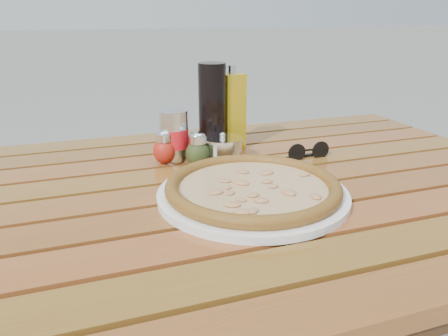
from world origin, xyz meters
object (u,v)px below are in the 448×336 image
object	(u,v)px
pizza	(253,187)
plate	(253,194)
pepper_shaker	(165,147)
sunglasses	(308,152)
table	(227,219)
dark_bottle	(212,109)
soda_can	(174,136)
oregano_shaker	(198,150)
parmesan_tin	(222,149)
olive_oil_cruet	(231,111)

from	to	relation	value
pizza	plate	bearing A→B (deg)	180.00
pepper_shaker	sunglasses	world-z (taller)	pepper_shaker
table	dark_bottle	distance (m)	0.29
sunglasses	dark_bottle	bearing A→B (deg)	149.77
plate	dark_bottle	size ratio (longest dim) A/B	1.64
soda_can	pizza	bearing A→B (deg)	-72.12
pizza	sunglasses	xyz separation A→B (m)	(0.22, 0.17, -0.01)
sunglasses	pepper_shaker	bearing A→B (deg)	166.81
oregano_shaker	dark_bottle	size ratio (longest dim) A/B	0.37
plate	parmesan_tin	size ratio (longest dim) A/B	3.15
plate	dark_bottle	xyz separation A→B (m)	(0.02, 0.29, 0.10)
table	soda_can	distance (m)	0.24
parmesan_tin	sunglasses	bearing A→B (deg)	-12.94
plate	dark_bottle	distance (m)	0.31
pepper_shaker	olive_oil_cruet	distance (m)	0.20
dark_bottle	pizza	bearing A→B (deg)	-93.08
olive_oil_cruet	oregano_shaker	bearing A→B (deg)	-138.74
soda_can	sunglasses	bearing A→B (deg)	-17.03
table	oregano_shaker	distance (m)	0.18
pizza	sunglasses	world-z (taller)	sunglasses
plate	soda_can	bearing A→B (deg)	107.88
dark_bottle	soda_can	distance (m)	0.12
soda_can	olive_oil_cruet	distance (m)	0.17
plate	dark_bottle	world-z (taller)	dark_bottle
parmesan_tin	sunglasses	distance (m)	0.21
pizza	olive_oil_cruet	size ratio (longest dim) A/B	1.86
sunglasses	parmesan_tin	bearing A→B (deg)	167.24
plate	olive_oil_cruet	distance (m)	0.34
pizza	sunglasses	distance (m)	0.28
plate	oregano_shaker	world-z (taller)	oregano_shaker
pepper_shaker	dark_bottle	size ratio (longest dim) A/B	0.37
oregano_shaker	parmesan_tin	xyz separation A→B (m)	(0.06, 0.01, -0.01)
pizza	sunglasses	bearing A→B (deg)	38.68
olive_oil_cruet	pizza	bearing A→B (deg)	-103.10
pepper_shaker	soda_can	bearing A→B (deg)	29.00
olive_oil_cruet	sunglasses	xyz separation A→B (m)	(0.14, -0.14, -0.08)
soda_can	parmesan_tin	distance (m)	0.12
plate	pepper_shaker	distance (m)	0.28
dark_bottle	parmesan_tin	xyz separation A→B (m)	(0.00, -0.07, -0.08)
pepper_shaker	soda_can	xyz separation A→B (m)	(0.03, 0.01, 0.02)
plate	pizza	distance (m)	0.02
pepper_shaker	parmesan_tin	world-z (taller)	pepper_shaker
soda_can	dark_bottle	bearing A→B (deg)	14.00
table	olive_oil_cruet	world-z (taller)	olive_oil_cruet
oregano_shaker	sunglasses	bearing A→B (deg)	-7.92
table	dark_bottle	size ratio (longest dim) A/B	6.36
oregano_shaker	sunglasses	distance (m)	0.27
oregano_shaker	dark_bottle	xyz separation A→B (m)	(0.06, 0.08, 0.07)
plate	soda_can	xyz separation A→B (m)	(-0.09, 0.27, 0.05)
oregano_shaker	sunglasses	xyz separation A→B (m)	(0.26, -0.04, -0.02)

